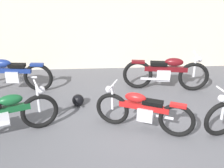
{
  "coord_description": "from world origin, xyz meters",
  "views": [
    {
      "loc": [
        -0.92,
        -4.53,
        3.15
      ],
      "look_at": [
        -0.6,
        1.12,
        0.55
      ],
      "focal_mm": 44.53,
      "sensor_mm": 36.0,
      "label": 1
    }
  ],
  "objects_px": {
    "motorcycle_red": "(143,111)",
    "helmet": "(78,100)",
    "motorcycle_blue": "(10,74)",
    "motorcycle_green": "(3,115)",
    "motorcycle_maroon": "(166,73)"
  },
  "relations": [
    {
      "from": "helmet",
      "to": "motorcycle_maroon",
      "type": "height_order",
      "value": "motorcycle_maroon"
    },
    {
      "from": "motorcycle_blue",
      "to": "motorcycle_red",
      "type": "bearing_deg",
      "value": 152.84
    },
    {
      "from": "motorcycle_maroon",
      "to": "motorcycle_blue",
      "type": "bearing_deg",
      "value": -173.77
    },
    {
      "from": "motorcycle_red",
      "to": "motorcycle_green",
      "type": "bearing_deg",
      "value": 24.45
    },
    {
      "from": "motorcycle_green",
      "to": "motorcycle_blue",
      "type": "relative_size",
      "value": 0.95
    },
    {
      "from": "motorcycle_maroon",
      "to": "motorcycle_blue",
      "type": "height_order",
      "value": "motorcycle_maroon"
    },
    {
      "from": "helmet",
      "to": "motorcycle_red",
      "type": "xyz_separation_m",
      "value": [
        1.32,
        -1.07,
        0.29
      ]
    },
    {
      "from": "motorcycle_blue",
      "to": "motorcycle_maroon",
      "type": "bearing_deg",
      "value": -176.76
    },
    {
      "from": "motorcycle_maroon",
      "to": "motorcycle_blue",
      "type": "xyz_separation_m",
      "value": [
        -3.95,
        0.16,
        -0.01
      ]
    },
    {
      "from": "helmet",
      "to": "motorcycle_red",
      "type": "distance_m",
      "value": 1.72
    },
    {
      "from": "motorcycle_red",
      "to": "motorcycle_blue",
      "type": "distance_m",
      "value": 3.64
    },
    {
      "from": "motorcycle_green",
      "to": "motorcycle_red",
      "type": "distance_m",
      "value": 2.64
    },
    {
      "from": "motorcycle_red",
      "to": "helmet",
      "type": "bearing_deg",
      "value": -15.62
    },
    {
      "from": "motorcycle_green",
      "to": "motorcycle_maroon",
      "type": "relative_size",
      "value": 0.93
    },
    {
      "from": "helmet",
      "to": "motorcycle_green",
      "type": "height_order",
      "value": "motorcycle_green"
    }
  ]
}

